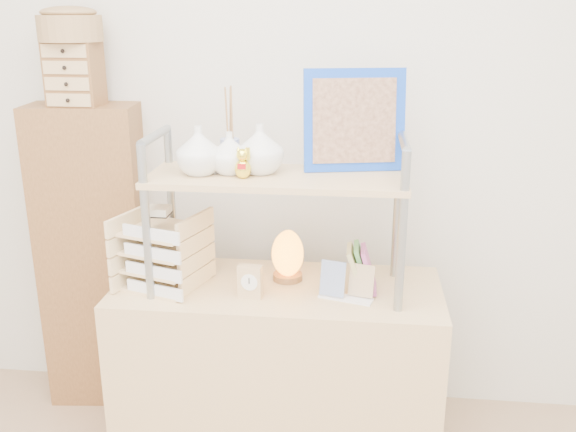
# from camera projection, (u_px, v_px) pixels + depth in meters

# --- Properties ---
(room_shell) EXTENTS (3.42, 3.41, 2.61)m
(room_shell) POSITION_uv_depth(u_px,v_px,m) (225.00, 23.00, 1.31)
(room_shell) COLOR silver
(room_shell) RESTS_ON ground
(desk) EXTENTS (1.20, 0.50, 0.75)m
(desk) POSITION_uv_depth(u_px,v_px,m) (278.00, 375.00, 2.47)
(desk) COLOR tan
(desk) RESTS_ON ground
(cabinet) EXTENTS (0.47, 0.28, 1.35)m
(cabinet) POSITION_uv_depth(u_px,v_px,m) (95.00, 258.00, 2.82)
(cabinet) COLOR brown
(cabinet) RESTS_ON ground
(hutch) EXTENTS (0.90, 0.34, 0.78)m
(hutch) POSITION_uv_depth(u_px,v_px,m) (265.00, 164.00, 2.23)
(hutch) COLOR gray
(hutch) RESTS_ON desk
(letter_tray) EXTENTS (0.31, 0.31, 0.31)m
(letter_tray) POSITION_uv_depth(u_px,v_px,m) (162.00, 255.00, 2.32)
(letter_tray) COLOR #D9B182
(letter_tray) RESTS_ON desk
(salt_lamp) EXTENTS (0.13, 0.12, 0.20)m
(salt_lamp) POSITION_uv_depth(u_px,v_px,m) (288.00, 255.00, 2.39)
(salt_lamp) COLOR brown
(salt_lamp) RESTS_ON desk
(desk_clock) EXTENTS (0.09, 0.05, 0.12)m
(desk_clock) POSITION_uv_depth(u_px,v_px,m) (250.00, 282.00, 2.25)
(desk_clock) COLOR tan
(desk_clock) RESTS_ON desk
(postcard_stand) EXTENTS (0.20, 0.10, 0.14)m
(postcard_stand) POSITION_uv_depth(u_px,v_px,m) (346.00, 288.00, 2.24)
(postcard_stand) COLOR white
(postcard_stand) RESTS_ON desk
(drawer_chest) EXTENTS (0.20, 0.16, 0.25)m
(drawer_chest) POSITION_uv_depth(u_px,v_px,m) (74.00, 74.00, 2.56)
(drawer_chest) COLOR brown
(drawer_chest) RESTS_ON cabinet
(woven_basket) EXTENTS (0.25, 0.25, 0.10)m
(woven_basket) POSITION_uv_depth(u_px,v_px,m) (70.00, 28.00, 2.50)
(woven_basket) COLOR olive
(woven_basket) RESTS_ON drawer_chest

